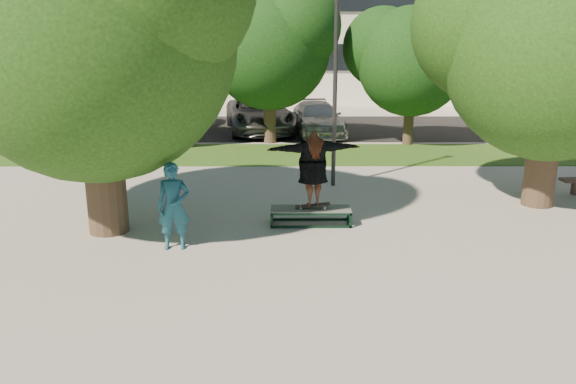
{
  "coord_description": "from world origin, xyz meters",
  "views": [
    {
      "loc": [
        -0.35,
        -10.6,
        4.04
      ],
      "look_at": [
        -0.31,
        0.6,
        1.0
      ],
      "focal_mm": 35.0,
      "sensor_mm": 36.0,
      "label": 1
    }
  ],
  "objects_px": {
    "bystander": "(173,206)",
    "car_grey": "(259,114)",
    "lamppost": "(335,74)",
    "car_silver_a": "(107,110)",
    "tree_left": "(88,20)",
    "car_dark": "(190,113)",
    "grind_box": "(311,216)",
    "tree_right": "(551,37)",
    "car_silver_b": "(317,119)"
  },
  "relations": [
    {
      "from": "tree_right",
      "to": "lamppost",
      "type": "height_order",
      "value": "tree_right"
    },
    {
      "from": "car_dark",
      "to": "car_grey",
      "type": "xyz_separation_m",
      "value": [
        3.46,
        -1.82,
        0.17
      ]
    },
    {
      "from": "grind_box",
      "to": "tree_right",
      "type": "bearing_deg",
      "value": 15.63
    },
    {
      "from": "tree_left",
      "to": "tree_right",
      "type": "distance_m",
      "value": 10.41
    },
    {
      "from": "grind_box",
      "to": "car_silver_b",
      "type": "relative_size",
      "value": 0.37
    },
    {
      "from": "tree_left",
      "to": "bystander",
      "type": "bearing_deg",
      "value": -32.91
    },
    {
      "from": "tree_right",
      "to": "car_dark",
      "type": "height_order",
      "value": "tree_right"
    },
    {
      "from": "lamppost",
      "to": "grind_box",
      "type": "distance_m",
      "value": 4.66
    },
    {
      "from": "tree_right",
      "to": "tree_left",
      "type": "bearing_deg",
      "value": -168.97
    },
    {
      "from": "car_silver_a",
      "to": "car_dark",
      "type": "xyz_separation_m",
      "value": [
        3.99,
        -0.0,
        -0.14
      ]
    },
    {
      "from": "tree_right",
      "to": "bystander",
      "type": "bearing_deg",
      "value": -159.89
    },
    {
      "from": "lamppost",
      "to": "car_silver_a",
      "type": "bearing_deg",
      "value": 130.98
    },
    {
      "from": "lamppost",
      "to": "car_silver_a",
      "type": "distance_m",
      "value": 15.41
    },
    {
      "from": "grind_box",
      "to": "bystander",
      "type": "relative_size",
      "value": 1.03
    },
    {
      "from": "tree_left",
      "to": "car_silver_a",
      "type": "relative_size",
      "value": 1.53
    },
    {
      "from": "car_grey",
      "to": "car_dark",
      "type": "bearing_deg",
      "value": 143.47
    },
    {
      "from": "tree_right",
      "to": "bystander",
      "type": "xyz_separation_m",
      "value": [
        -8.48,
        -3.11,
        -3.22
      ]
    },
    {
      "from": "bystander",
      "to": "car_dark",
      "type": "height_order",
      "value": "bystander"
    },
    {
      "from": "tree_right",
      "to": "grind_box",
      "type": "height_order",
      "value": "tree_right"
    },
    {
      "from": "car_silver_a",
      "to": "car_grey",
      "type": "xyz_separation_m",
      "value": [
        7.44,
        -1.82,
        0.03
      ]
    },
    {
      "from": "tree_left",
      "to": "grind_box",
      "type": "xyz_separation_m",
      "value": [
        4.5,
        0.39,
        -4.23
      ]
    },
    {
      "from": "car_grey",
      "to": "car_silver_b",
      "type": "bearing_deg",
      "value": -22.59
    },
    {
      "from": "tree_left",
      "to": "car_silver_a",
      "type": "xyz_separation_m",
      "value": [
        -4.7,
        15.41,
        -3.63
      ]
    },
    {
      "from": "car_grey",
      "to": "car_silver_b",
      "type": "distance_m",
      "value": 2.64
    },
    {
      "from": "tree_right",
      "to": "grind_box",
      "type": "relative_size",
      "value": 3.62
    },
    {
      "from": "tree_right",
      "to": "car_silver_b",
      "type": "height_order",
      "value": "tree_right"
    },
    {
      "from": "bystander",
      "to": "car_grey",
      "type": "bearing_deg",
      "value": 79.08
    },
    {
      "from": "car_dark",
      "to": "tree_left",
      "type": "bearing_deg",
      "value": -90.1
    },
    {
      "from": "car_silver_a",
      "to": "car_dark",
      "type": "relative_size",
      "value": 1.18
    },
    {
      "from": "tree_left",
      "to": "car_silver_a",
      "type": "bearing_deg",
      "value": 106.95
    },
    {
      "from": "car_dark",
      "to": "grind_box",
      "type": "bearing_deg",
      "value": -73.6
    },
    {
      "from": "lamppost",
      "to": "car_silver_a",
      "type": "height_order",
      "value": "lamppost"
    },
    {
      "from": "bystander",
      "to": "car_silver_b",
      "type": "relative_size",
      "value": 0.37
    },
    {
      "from": "lamppost",
      "to": "car_grey",
      "type": "distance_m",
      "value": 10.28
    },
    {
      "from": "car_silver_b",
      "to": "tree_left",
      "type": "bearing_deg",
      "value": -119.96
    },
    {
      "from": "tree_right",
      "to": "car_dark",
      "type": "bearing_deg",
      "value": 129.14
    },
    {
      "from": "tree_left",
      "to": "car_grey",
      "type": "distance_m",
      "value": 14.32
    },
    {
      "from": "tree_left",
      "to": "lamppost",
      "type": "height_order",
      "value": "tree_left"
    },
    {
      "from": "lamppost",
      "to": "bystander",
      "type": "distance_m",
      "value": 6.57
    },
    {
      "from": "tree_right",
      "to": "lamppost",
      "type": "xyz_separation_m",
      "value": [
        -4.92,
        1.92,
        -0.94
      ]
    },
    {
      "from": "bystander",
      "to": "car_dark",
      "type": "xyz_separation_m",
      "value": [
        -2.43,
        16.52,
        -0.23
      ]
    },
    {
      "from": "car_grey",
      "to": "car_silver_b",
      "type": "relative_size",
      "value": 1.24
    },
    {
      "from": "bystander",
      "to": "grind_box",
      "type": "bearing_deg",
      "value": 21.61
    },
    {
      "from": "bystander",
      "to": "car_silver_a",
      "type": "distance_m",
      "value": 17.73
    },
    {
      "from": "lamppost",
      "to": "bystander",
      "type": "relative_size",
      "value": 3.48
    },
    {
      "from": "lamppost",
      "to": "bystander",
      "type": "xyz_separation_m",
      "value": [
        -3.57,
        -5.02,
        -2.27
      ]
    },
    {
      "from": "car_dark",
      "to": "car_silver_b",
      "type": "relative_size",
      "value": 0.82
    },
    {
      "from": "tree_left",
      "to": "tree_right",
      "type": "xyz_separation_m",
      "value": [
        10.21,
        1.99,
        -0.33
      ]
    },
    {
      "from": "tree_right",
      "to": "grind_box",
      "type": "xyz_separation_m",
      "value": [
        -5.71,
        -1.6,
        -3.9
      ]
    },
    {
      "from": "grind_box",
      "to": "car_silver_b",
      "type": "bearing_deg",
      "value": 86.31
    }
  ]
}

